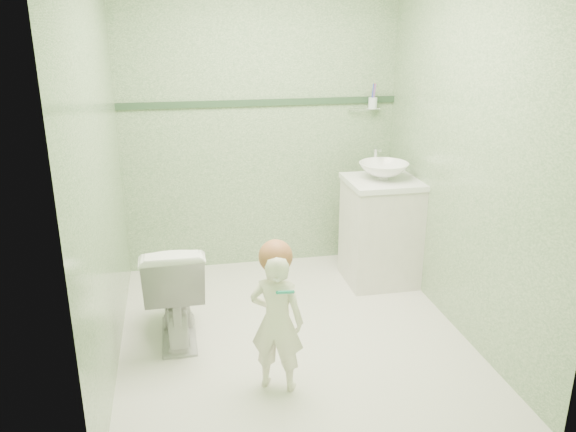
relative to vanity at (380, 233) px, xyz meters
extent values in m
plane|color=silver|center=(-0.84, -0.70, -0.40)|extent=(2.50, 2.50, 0.00)
cube|color=gray|center=(-0.84, 0.55, 0.80)|extent=(2.20, 0.04, 2.40)
cube|color=gray|center=(-0.84, -1.95, 0.80)|extent=(2.20, 0.04, 2.40)
cube|color=gray|center=(-1.94, -0.70, 0.80)|extent=(0.04, 2.50, 2.40)
cube|color=gray|center=(0.26, -0.70, 0.80)|extent=(0.04, 2.50, 2.40)
cube|color=#2C472E|center=(-0.84, 0.54, 0.95)|extent=(2.20, 0.02, 0.05)
cube|color=beige|center=(0.00, 0.00, 0.00)|extent=(0.52, 0.50, 0.80)
cube|color=white|center=(0.00, 0.00, 0.41)|extent=(0.54, 0.52, 0.04)
imported|color=white|center=(0.00, 0.00, 0.49)|extent=(0.37, 0.37, 0.13)
cylinder|color=silver|center=(0.00, 0.20, 0.55)|extent=(0.03, 0.03, 0.18)
cylinder|color=silver|center=(0.00, 0.15, 0.63)|extent=(0.02, 0.12, 0.02)
cylinder|color=silver|center=(0.00, 0.50, 0.88)|extent=(0.26, 0.02, 0.02)
cylinder|color=silver|center=(0.06, 0.48, 0.93)|extent=(0.07, 0.07, 0.09)
cylinder|color=#C95037|center=(0.07, 0.49, 1.00)|extent=(0.01, 0.01, 0.17)
cylinder|color=#3038BA|center=(0.05, 0.47, 1.00)|extent=(0.01, 0.01, 0.17)
cylinder|color=purple|center=(0.06, 0.47, 1.00)|extent=(0.01, 0.01, 0.17)
imported|color=white|center=(-1.58, -0.56, -0.06)|extent=(0.39, 0.68, 0.69)
imported|color=white|center=(-1.04, -1.22, 0.01)|extent=(0.35, 0.30, 0.82)
sphere|color=#9D5C38|center=(-1.04, -1.20, 0.39)|extent=(0.18, 0.18, 0.18)
cylinder|color=#188A6E|center=(-1.02, -1.37, 0.26)|extent=(0.12, 0.10, 0.06)
cube|color=white|center=(-1.05, -1.30, 0.30)|extent=(0.03, 0.03, 0.02)
camera|label=1|loc=(-1.52, -3.97, 1.58)|focal=36.06mm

